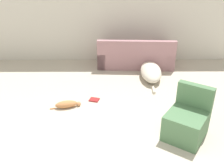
# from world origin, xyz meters

# --- Properties ---
(wall_back) EXTENTS (7.66, 0.06, 2.71)m
(wall_back) POSITION_xyz_m (0.00, 4.61, 1.36)
(wall_back) COLOR beige
(wall_back) RESTS_ON ground_plane
(couch) EXTENTS (1.99, 0.88, 0.78)m
(couch) POSITION_xyz_m (1.06, 4.09, 0.26)
(couch) COLOR #A3757A
(couch) RESTS_ON ground_plane
(dog) EXTENTS (0.54, 1.69, 0.31)m
(dog) POSITION_xyz_m (1.37, 3.45, 0.15)
(dog) COLOR beige
(dog) RESTS_ON ground_plane
(cat) EXTENTS (0.58, 0.27, 0.13)m
(cat) POSITION_xyz_m (-0.43, 1.97, 0.07)
(cat) COLOR #BC7A47
(cat) RESTS_ON ground_plane
(book_red) EXTENTS (0.22, 0.20, 0.02)m
(book_red) POSITION_xyz_m (0.07, 2.24, 0.01)
(book_red) COLOR maroon
(book_red) RESTS_ON ground_plane
(side_chair) EXTENTS (0.84, 0.87, 0.80)m
(side_chair) POSITION_xyz_m (1.59, 1.11, 0.27)
(side_chair) COLOR #4C754C
(side_chair) RESTS_ON ground_plane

